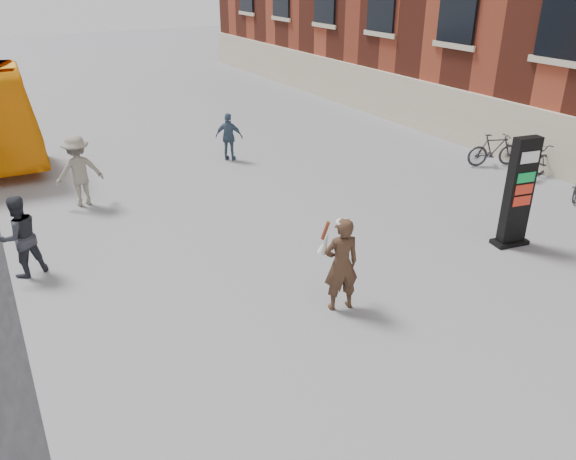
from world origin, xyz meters
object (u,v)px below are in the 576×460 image
woman (341,263)px  pedestrian_c (229,137)px  pedestrian_a (20,237)px  bike_6 (530,163)px  bike_7 (494,150)px  pedestrian_b (79,171)px  info_pylon (519,193)px

woman → pedestrian_c: size_ratio=1.18×
woman → pedestrian_a: woman is taller
bike_6 → bike_7: size_ratio=1.11×
woman → pedestrian_b: pedestrian_b is taller
bike_7 → woman: bearing=137.1°
pedestrian_c → bike_7: 8.12m
info_pylon → woman: 4.72m
pedestrian_b → pedestrian_c: pedestrian_b is taller
info_pylon → pedestrian_b: info_pylon is taller
pedestrian_b → pedestrian_a: bearing=59.1°
pedestrian_a → bike_7: bearing=163.1°
woman → pedestrian_a: 6.23m
woman → pedestrian_c: bearing=-89.9°
woman → bike_6: bearing=-149.6°
woman → bike_6: size_ratio=0.96×
pedestrian_b → bike_7: size_ratio=1.10×
bike_6 → info_pylon: bearing=118.8°
pedestrian_c → bike_6: bearing=178.3°
pedestrian_a → pedestrian_c: 8.02m
pedestrian_b → bike_6: size_ratio=0.99×
pedestrian_a → pedestrian_c: (6.49, 4.71, -0.09)m
info_pylon → pedestrian_b: (-7.75, 6.93, -0.30)m
pedestrian_a → pedestrian_b: size_ratio=0.91×
pedestrian_b → woman: bearing=110.3°
woman → bike_6: 9.03m
info_pylon → woman: info_pylon is taller
info_pylon → pedestrian_c: (-2.97, 8.47, -0.47)m
pedestrian_a → bike_7: 13.28m
pedestrian_c → bike_6: pedestrian_c is taller
woman → bike_7: bearing=-142.0°
info_pylon → bike_7: bearing=56.3°
woman → pedestrian_b: size_ratio=0.97×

